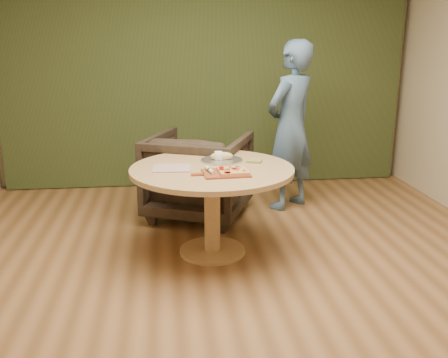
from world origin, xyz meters
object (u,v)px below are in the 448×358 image
flatbread_pizza (233,171)px  serving_tray (222,160)px  pedestal_table (212,184)px  person_standing (291,126)px  pizza_paddle (224,173)px  cutlery_roll (210,170)px  bread_roll (221,156)px  armchair (199,171)px

flatbread_pizza → serving_tray: (-0.04, 0.43, -0.02)m
pedestal_table → flatbread_pizza: 0.32m
flatbread_pizza → person_standing: bearing=59.3°
pizza_paddle → flatbread_pizza: 0.07m
pedestal_table → cutlery_roll: cutlery_roll is taller
bread_roll → armchair: 0.80m
armchair → flatbread_pizza: bearing=122.2°
pedestal_table → armchair: bearing=92.9°
pizza_paddle → person_standing: 1.58m
serving_tray → armchair: 0.79m
cutlery_roll → bread_roll: 0.41m
pedestal_table → armchair: size_ratio=1.41×
serving_tray → bread_roll: bread_roll is taller
bread_roll → flatbread_pizza: bearing=-84.1°
flatbread_pizza → pedestal_table: bearing=120.5°
cutlery_roll → serving_tray: (0.14, 0.39, -0.02)m
serving_tray → person_standing: person_standing is taller
pedestal_table → flatbread_pizza: (0.14, -0.23, 0.17)m
pizza_paddle → bread_roll: 0.42m
cutlery_roll → serving_tray: bearing=58.3°
pizza_paddle → cutlery_roll: 0.12m
pizza_paddle → armchair: (-0.12, 1.14, -0.28)m
person_standing → armchair: bearing=-28.0°
pizza_paddle → cutlery_roll: (-0.11, 0.03, 0.02)m
pizza_paddle → serving_tray: (0.03, 0.42, -0.00)m
flatbread_pizza → bread_roll: (-0.04, 0.43, 0.02)m
pizza_paddle → flatbread_pizza: bearing=-13.7°
pedestal_table → armchair: 0.93m
cutlery_roll → pizza_paddle: bearing=-26.2°
serving_tray → flatbread_pizza: bearing=-85.3°
flatbread_pizza → cutlery_roll: size_ratio=1.17×
bread_roll → person_standing: person_standing is taller
pizza_paddle → cutlery_roll: size_ratio=2.29×
bread_roll → person_standing: (0.83, 0.90, 0.08)m
pedestal_table → bread_roll: bearing=64.4°
pizza_paddle → armchair: size_ratio=0.48×
flatbread_pizza → armchair: bearing=99.1°
pizza_paddle → serving_tray: bearing=82.8°
person_standing → serving_tray: bearing=9.0°
pizza_paddle → person_standing: (0.85, 1.32, 0.12)m
pedestal_table → pizza_paddle: size_ratio=2.94×
person_standing → bread_roll: bearing=8.7°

